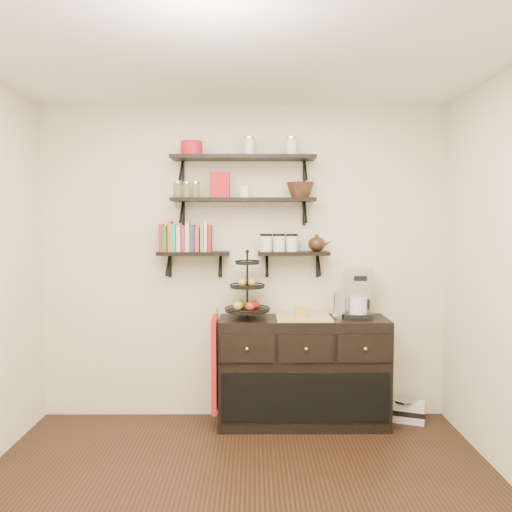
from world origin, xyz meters
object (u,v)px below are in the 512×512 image
object	(u,v)px
sideboard	(303,371)
fruit_stand	(248,296)
coffee_maker	(357,294)
radio	(405,410)

from	to	relation	value
sideboard	fruit_stand	xyz separation A→B (m)	(-0.46, 0.00, 0.64)
coffee_maker	radio	size ratio (longest dim) A/B	1.17
fruit_stand	coffee_maker	xyz separation A→B (m)	(0.91, 0.02, 0.01)
sideboard	radio	bearing A→B (deg)	3.93
fruit_stand	radio	size ratio (longest dim) A/B	1.52
coffee_maker	sideboard	bearing A→B (deg)	-169.73
coffee_maker	fruit_stand	bearing A→B (deg)	-171.82
sideboard	fruit_stand	world-z (taller)	fruit_stand
radio	sideboard	bearing A→B (deg)	-155.05
radio	fruit_stand	bearing A→B (deg)	-156.58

